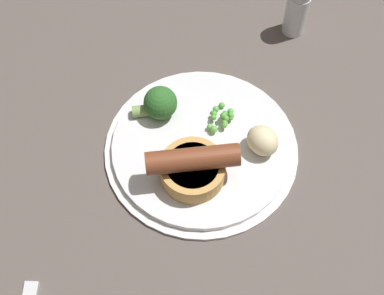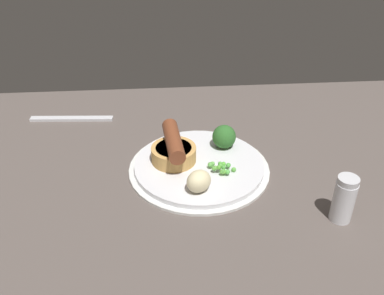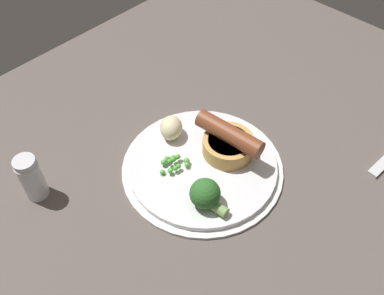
{
  "view_description": "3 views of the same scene",
  "coord_description": "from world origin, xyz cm",
  "px_view_note": "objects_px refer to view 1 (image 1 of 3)",
  "views": [
    {
      "loc": [
        -34.71,
        6.43,
        64.3
      ],
      "look_at": [
        -0.76,
        5.35,
        6.32
      ],
      "focal_mm": 50.0,
      "sensor_mm": 36.0,
      "label": 1
    },
    {
      "loc": [
        -5.46,
        -59.13,
        48.57
      ],
      "look_at": [
        -0.44,
        4.92,
        7.32
      ],
      "focal_mm": 40.0,
      "sensor_mm": 36.0,
      "label": 2
    },
    {
      "loc": [
        32.51,
        32.0,
        56.53
      ],
      "look_at": [
        1.12,
        2.1,
        6.83
      ],
      "focal_mm": 40.0,
      "sensor_mm": 36.0,
      "label": 3
    }
  ],
  "objects_px": {
    "sausage_pudding": "(193,167)",
    "potato_chunk_0": "(263,140)",
    "broccoli_floret_near": "(159,103)",
    "pea_pile": "(222,117)",
    "salt_shaker": "(297,11)",
    "dinner_plate": "(201,148)"
  },
  "relations": [
    {
      "from": "sausage_pudding",
      "to": "potato_chunk_0",
      "type": "xyz_separation_m",
      "value": [
        0.04,
        -0.09,
        -0.01
      ]
    },
    {
      "from": "broccoli_floret_near",
      "to": "pea_pile",
      "type": "bearing_deg",
      "value": -16.15
    },
    {
      "from": "salt_shaker",
      "to": "broccoli_floret_near",
      "type": "bearing_deg",
      "value": 127.6
    },
    {
      "from": "sausage_pudding",
      "to": "pea_pile",
      "type": "xyz_separation_m",
      "value": [
        0.08,
        -0.04,
        -0.01
      ]
    },
    {
      "from": "broccoli_floret_near",
      "to": "salt_shaker",
      "type": "relative_size",
      "value": 0.78
    },
    {
      "from": "pea_pile",
      "to": "broccoli_floret_near",
      "type": "relative_size",
      "value": 0.8
    },
    {
      "from": "dinner_plate",
      "to": "pea_pile",
      "type": "height_order",
      "value": "pea_pile"
    },
    {
      "from": "pea_pile",
      "to": "broccoli_floret_near",
      "type": "xyz_separation_m",
      "value": [
        0.02,
        0.08,
        0.01
      ]
    },
    {
      "from": "dinner_plate",
      "to": "broccoli_floret_near",
      "type": "distance_m",
      "value": 0.08
    },
    {
      "from": "dinner_plate",
      "to": "potato_chunk_0",
      "type": "xyz_separation_m",
      "value": [
        -0.01,
        -0.08,
        0.03
      ]
    },
    {
      "from": "broccoli_floret_near",
      "to": "salt_shaker",
      "type": "distance_m",
      "value": 0.25
    },
    {
      "from": "pea_pile",
      "to": "potato_chunk_0",
      "type": "height_order",
      "value": "potato_chunk_0"
    },
    {
      "from": "broccoli_floret_near",
      "to": "potato_chunk_0",
      "type": "height_order",
      "value": "broccoli_floret_near"
    },
    {
      "from": "sausage_pudding",
      "to": "potato_chunk_0",
      "type": "height_order",
      "value": "sausage_pudding"
    },
    {
      "from": "dinner_plate",
      "to": "pea_pile",
      "type": "bearing_deg",
      "value": -39.55
    },
    {
      "from": "pea_pile",
      "to": "broccoli_floret_near",
      "type": "distance_m",
      "value": 0.09
    },
    {
      "from": "dinner_plate",
      "to": "salt_shaker",
      "type": "relative_size",
      "value": 3.24
    },
    {
      "from": "sausage_pudding",
      "to": "salt_shaker",
      "type": "xyz_separation_m",
      "value": [
        0.25,
        -0.16,
        0.0
      ]
    },
    {
      "from": "dinner_plate",
      "to": "salt_shaker",
      "type": "bearing_deg",
      "value": -35.49
    },
    {
      "from": "dinner_plate",
      "to": "sausage_pudding",
      "type": "relative_size",
      "value": 2.22
    },
    {
      "from": "dinner_plate",
      "to": "potato_chunk_0",
      "type": "relative_size",
      "value": 5.86
    },
    {
      "from": "potato_chunk_0",
      "to": "salt_shaker",
      "type": "height_order",
      "value": "salt_shaker"
    }
  ]
}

